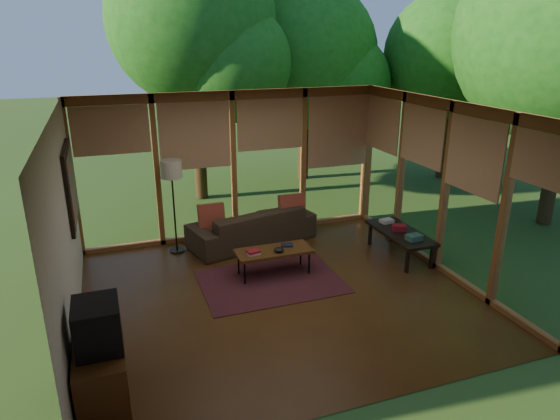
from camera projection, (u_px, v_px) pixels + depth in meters
name	position (u px, v px, depth m)	size (l,w,h in m)	color
floor	(279.00, 294.00, 7.35)	(5.50, 5.50, 0.00)	#563316
ceiling	(279.00, 109.00, 6.45)	(5.50, 5.50, 0.00)	white
wall_left	(65.00, 233.00, 6.03)	(0.04, 5.00, 2.70)	silver
wall_front	(368.00, 290.00, 4.68)	(5.50, 0.04, 2.70)	silver
window_wall_back	(234.00, 166.00, 9.12)	(5.50, 0.12, 2.70)	#9C6030
window_wall_right	(445.00, 189.00, 7.77)	(0.12, 5.00, 2.70)	#9C6030
exterior_lawn	(422.00, 147.00, 16.99)	(40.00, 40.00, 0.00)	#30521F
tree_nw	(192.00, 21.00, 10.51)	(3.57, 3.57, 5.68)	#3C2C16
tree_ne	(303.00, 55.00, 12.41)	(3.65, 3.65, 4.97)	#3C2C16
tree_far	(447.00, 56.00, 12.37)	(3.12, 3.12, 4.70)	#3C2C16
rug	(271.00, 281.00, 7.72)	(2.13, 1.51, 0.01)	maroon
sofa	(252.00, 226.00, 9.07)	(2.28, 0.89, 0.67)	#3D2E1E
pillow_left	(211.00, 217.00, 8.70)	(0.45, 0.15, 0.45)	maroon
pillow_right	(292.00, 207.00, 9.17)	(0.47, 0.16, 0.47)	maroon
ct_book_lower	(253.00, 253.00, 7.66)	(0.19, 0.14, 0.03)	beige
ct_book_upper	(253.00, 251.00, 7.65)	(0.19, 0.14, 0.03)	maroon
ct_book_side	(287.00, 245.00, 7.97)	(0.19, 0.14, 0.03)	black
ct_bowl	(279.00, 250.00, 7.74)	(0.16, 0.16, 0.07)	black
media_cabinet	(102.00, 372.00, 5.19)	(0.50, 1.00, 0.60)	brown
television	(97.00, 326.00, 5.01)	(0.45, 0.55, 0.50)	black
console_book_a	(414.00, 237.00, 8.11)	(0.24, 0.18, 0.09)	#365F55
console_book_b	(399.00, 228.00, 8.51)	(0.22, 0.16, 0.10)	maroon
console_book_c	(387.00, 221.00, 8.87)	(0.22, 0.16, 0.06)	beige
floor_lamp	(172.00, 174.00, 8.34)	(0.36, 0.36, 1.65)	black
coffee_table	(274.00, 252.00, 7.84)	(1.20, 0.50, 0.43)	brown
side_console	(400.00, 234.00, 8.49)	(0.60, 1.40, 0.46)	black
wall_painting	(71.00, 186.00, 7.22)	(0.06, 1.35, 1.15)	black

